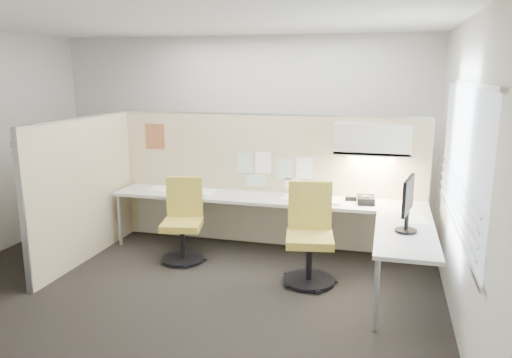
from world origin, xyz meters
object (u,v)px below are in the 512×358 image
(desk, at_px, (288,212))
(phone, at_px, (366,200))
(chair_right, at_px, (310,237))
(chair_left, at_px, (183,223))
(monitor, at_px, (408,201))

(desk, distance_m, phone, 0.95)
(chair_right, bearing_deg, chair_left, 161.36)
(chair_left, height_order, monitor, monitor)
(chair_left, height_order, chair_right, chair_right)
(chair_left, bearing_deg, monitor, -22.85)
(desk, bearing_deg, phone, 7.73)
(desk, relative_size, chair_left, 3.98)
(chair_right, bearing_deg, monitor, -23.30)
(desk, xyz_separation_m, chair_left, (-1.25, -0.38, -0.13))
(chair_right, height_order, monitor, monitor)
(monitor, bearing_deg, phone, 34.69)
(chair_right, bearing_deg, phone, 43.51)
(phone, bearing_deg, monitor, -72.67)
(desk, relative_size, monitor, 7.27)
(chair_left, height_order, phone, chair_left)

